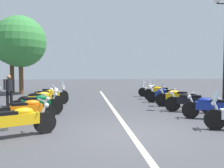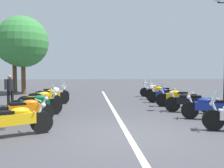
% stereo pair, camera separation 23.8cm
% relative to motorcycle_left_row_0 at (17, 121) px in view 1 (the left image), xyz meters
% --- Properties ---
extents(ground_plane, '(80.00, 80.00, 0.00)m').
position_rel_motorcycle_left_row_0_xyz_m(ground_plane, '(-0.01, -3.12, -0.46)').
color(ground_plane, '#424247').
extents(lane_centre_stripe, '(17.75, 0.16, 0.01)m').
position_rel_motorcycle_left_row_0_xyz_m(lane_centre_stripe, '(4.49, -3.12, -0.45)').
color(lane_centre_stripe, beige).
rests_on(lane_centre_stripe, ground_plane).
extents(motorcycle_left_row_0, '(1.12, 2.00, 1.00)m').
position_rel_motorcycle_left_row_0_xyz_m(motorcycle_left_row_0, '(0.00, 0.00, 0.00)').
color(motorcycle_left_row_0, black).
rests_on(motorcycle_left_row_0, ground_plane).
extents(motorcycle_left_row_1, '(0.99, 1.88, 0.99)m').
position_rel_motorcycle_left_row_0_xyz_m(motorcycle_left_row_1, '(1.66, 0.14, -0.00)').
color(motorcycle_left_row_1, black).
rests_on(motorcycle_left_row_1, ground_plane).
extents(motorcycle_left_row_2, '(0.85, 2.07, 1.22)m').
position_rel_motorcycle_left_row_0_xyz_m(motorcycle_left_row_2, '(3.00, 0.08, 0.02)').
color(motorcycle_left_row_2, black).
rests_on(motorcycle_left_row_2, ground_plane).
extents(motorcycle_left_row_3, '(0.95, 1.94, 1.01)m').
position_rel_motorcycle_left_row_0_xyz_m(motorcycle_left_row_3, '(4.45, 0.22, 0.01)').
color(motorcycle_left_row_3, black).
rests_on(motorcycle_left_row_3, ground_plane).
extents(motorcycle_left_row_4, '(0.91, 2.11, 1.22)m').
position_rel_motorcycle_left_row_0_xyz_m(motorcycle_left_row_4, '(5.93, 0.08, 0.02)').
color(motorcycle_left_row_4, black).
rests_on(motorcycle_left_row_4, ground_plane).
extents(motorcycle_left_row_5, '(0.96, 2.00, 1.20)m').
position_rel_motorcycle_left_row_0_xyz_m(motorcycle_left_row_5, '(7.47, 0.16, 0.00)').
color(motorcycle_left_row_5, black).
rests_on(motorcycle_left_row_5, ground_plane).
extents(motorcycle_right_row_1, '(0.97, 1.94, 1.00)m').
position_rel_motorcycle_left_row_0_xyz_m(motorcycle_right_row_1, '(1.62, -6.42, -0.00)').
color(motorcycle_right_row_1, black).
rests_on(motorcycle_right_row_1, ground_plane).
extents(motorcycle_right_row_2, '(1.00, 2.00, 1.01)m').
position_rel_motorcycle_left_row_0_xyz_m(motorcycle_right_row_2, '(3.07, -6.30, 0.01)').
color(motorcycle_right_row_2, black).
rests_on(motorcycle_right_row_2, ground_plane).
extents(motorcycle_right_row_3, '(0.90, 2.12, 1.22)m').
position_rel_motorcycle_left_row_0_xyz_m(motorcycle_right_row_3, '(4.60, -6.35, 0.02)').
color(motorcycle_right_row_3, black).
rests_on(motorcycle_right_row_3, ground_plane).
extents(motorcycle_right_row_4, '(1.05, 2.05, 0.99)m').
position_rel_motorcycle_left_row_0_xyz_m(motorcycle_right_row_4, '(5.99, -6.26, -0.00)').
color(motorcycle_right_row_4, black).
rests_on(motorcycle_right_row_4, ground_plane).
extents(motorcycle_right_row_5, '(1.06, 1.94, 1.22)m').
position_rel_motorcycle_left_row_0_xyz_m(motorcycle_right_row_5, '(7.37, -6.39, 0.02)').
color(motorcycle_right_row_5, black).
rests_on(motorcycle_right_row_5, ground_plane).
extents(motorcycle_right_row_6, '(1.10, 1.94, 1.20)m').
position_rel_motorcycle_left_row_0_xyz_m(motorcycle_right_row_6, '(8.94, -6.43, 0.00)').
color(motorcycle_right_row_6, black).
rests_on(motorcycle_right_row_6, ground_plane).
extents(bystander_0, '(0.32, 0.47, 1.59)m').
position_rel_motorcycle_left_row_0_xyz_m(bystander_0, '(5.67, 1.96, 0.47)').
color(bystander_0, black).
rests_on(bystander_0, ground_plane).
extents(roadside_tree_0, '(3.82, 3.82, 5.86)m').
position_rel_motorcycle_left_row_0_xyz_m(roadside_tree_0, '(11.72, 2.97, 3.48)').
color(roadside_tree_0, brown).
rests_on(roadside_tree_0, ground_plane).
extents(roadside_tree_1, '(2.64, 2.64, 4.94)m').
position_rel_motorcycle_left_row_0_xyz_m(roadside_tree_1, '(12.70, 3.91, 3.13)').
color(roadside_tree_1, brown).
rests_on(roadside_tree_1, ground_plane).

